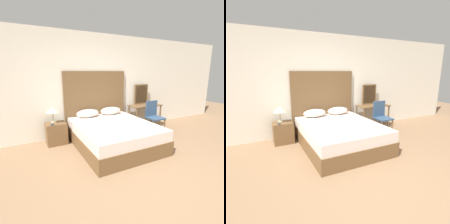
% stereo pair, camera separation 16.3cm
% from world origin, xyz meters
% --- Properties ---
extents(ground_plane, '(16.00, 16.00, 0.00)m').
position_xyz_m(ground_plane, '(0.00, 0.00, 0.00)').
color(ground_plane, '#8C6B4C').
extents(wall_back, '(10.00, 0.06, 2.70)m').
position_xyz_m(wall_back, '(0.00, 2.53, 1.35)').
color(wall_back, silver).
rests_on(wall_back, ground_plane).
extents(bed, '(1.68, 2.05, 0.55)m').
position_xyz_m(bed, '(0.08, 1.41, 0.27)').
color(bed, brown).
rests_on(bed, ground_plane).
extents(headboard, '(1.77, 0.05, 1.73)m').
position_xyz_m(headboard, '(0.08, 2.46, 0.86)').
color(headboard, brown).
rests_on(headboard, ground_plane).
extents(pillow_left, '(0.60, 0.32, 0.21)m').
position_xyz_m(pillow_left, '(-0.26, 2.22, 0.65)').
color(pillow_left, silver).
rests_on(pillow_left, bed).
extents(pillow_right, '(0.60, 0.32, 0.21)m').
position_xyz_m(pillow_right, '(0.41, 2.22, 0.65)').
color(pillow_right, silver).
rests_on(pillow_right, bed).
extents(phone_on_bed, '(0.16, 0.15, 0.01)m').
position_xyz_m(phone_on_bed, '(-0.11, 1.38, 0.55)').
color(phone_on_bed, '#B7B7BC').
rests_on(phone_on_bed, bed).
extents(nightstand, '(0.47, 0.39, 0.52)m').
position_xyz_m(nightstand, '(-1.09, 2.18, 0.26)').
color(nightstand, brown).
rests_on(nightstand, ground_plane).
extents(table_lamp, '(0.31, 0.31, 0.37)m').
position_xyz_m(table_lamp, '(-1.12, 2.25, 0.82)').
color(table_lamp, tan).
rests_on(table_lamp, nightstand).
extents(phone_on_nightstand, '(0.08, 0.15, 0.01)m').
position_xyz_m(phone_on_nightstand, '(-1.18, 2.08, 0.52)').
color(phone_on_nightstand, '#232328').
rests_on(phone_on_nightstand, nightstand).
extents(vanity_desk, '(0.98, 0.48, 0.72)m').
position_xyz_m(vanity_desk, '(1.57, 2.17, 0.60)').
color(vanity_desk, brown).
rests_on(vanity_desk, ground_plane).
extents(vanity_mirror, '(0.49, 0.03, 0.61)m').
position_xyz_m(vanity_mirror, '(1.57, 2.39, 1.02)').
color(vanity_mirror, brown).
rests_on(vanity_mirror, vanity_desk).
extents(chair, '(0.41, 0.43, 0.90)m').
position_xyz_m(chair, '(1.52, 1.71, 0.51)').
color(chair, '#334C6B').
rests_on(chair, ground_plane).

